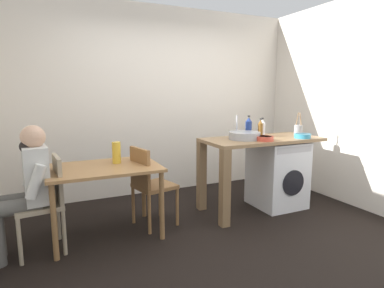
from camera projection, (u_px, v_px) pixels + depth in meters
ground_plane at (214, 236)px, 3.30m from camera, size 5.46×5.46×0.00m
wall_back at (159, 102)px, 4.65m from camera, size 4.60×0.10×2.70m
wall_counter_side at (366, 103)px, 3.96m from camera, size 0.10×3.80×2.70m
dining_table at (104, 176)px, 3.23m from camera, size 1.10×0.76×0.74m
chair_person_seat at (47, 198)px, 2.94m from camera, size 0.44×0.44×0.90m
chair_opposite at (149, 182)px, 3.47m from camera, size 0.48×0.48×0.90m
seated_person at (26, 184)px, 2.83m from camera, size 0.52×0.53×1.20m
kitchen_counter at (248, 152)px, 3.89m from camera, size 1.50×0.68×0.92m
washing_machine at (277, 174)px, 4.13m from camera, size 0.60×0.61×0.86m
sink_basin at (245, 136)px, 3.83m from camera, size 0.38×0.38×0.09m
tap at (237, 126)px, 3.98m from camera, size 0.02×0.02×0.28m
bottle_tall_green at (249, 127)px, 4.03m from camera, size 0.08×0.08×0.28m
bottle_squat_brown at (260, 129)px, 4.03m from camera, size 0.06×0.06×0.24m
bottle_clear_small at (262, 128)px, 4.12m from camera, size 0.08×0.08×0.24m
mixing_bowl at (265, 138)px, 3.72m from camera, size 0.20×0.20×0.06m
utensil_crock at (298, 130)px, 4.24m from camera, size 0.11×0.11×0.30m
colander at (302, 136)px, 3.93m from camera, size 0.20×0.20×0.06m
vase at (116, 153)px, 3.34m from camera, size 0.09×0.09×0.23m
scissors at (264, 139)px, 3.84m from camera, size 0.15×0.06×0.01m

